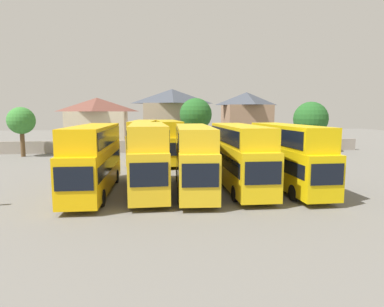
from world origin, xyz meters
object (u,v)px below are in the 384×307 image
Objects in this scene: bus_1 at (94,155)px; bus_2 at (148,154)px; bus_4 at (240,153)px; bus_5 at (288,153)px; tree_left_of_lot at (21,121)px; tree_behind_wall at (311,119)px; bus_8 at (196,145)px; house_terrace_left at (98,121)px; bus_7 at (168,139)px; bus_3 at (194,155)px; house_terrace_centre at (172,117)px; house_terrace_right at (246,118)px; tree_right_of_lot at (196,114)px; bus_6 at (144,139)px; bus_9 at (225,145)px.

bus_2 is (3.95, -0.31, 0.06)m from bus_1.
bus_4 is (10.94, 0.16, -0.01)m from bus_1.
bus_5 is at bearing 90.18° from bus_1.
tree_behind_wall is at bearing 1.41° from tree_left_of_lot.
tree_behind_wall reaches higher than bus_8.
bus_7 is at bearing -60.63° from house_terrace_left.
bus_2 is 37.15m from house_terrace_left.
house_terrace_left is at bearing 61.80° from tree_left_of_lot.
tree_left_of_lot is at bearing -114.68° from bus_7.
house_terrace_left reaches higher than bus_5.
tree_left_of_lot is (-24.38, 21.43, 1.96)m from bus_4.
bus_7 is (-5.09, 14.22, -0.01)m from bus_4.
bus_1 is at bearing -96.85° from bus_2.
bus_3 is at bearing 1.71° from bus_7.
house_terrace_left is 1.00× the size of house_terrace_centre.
house_terrace_left reaches higher than bus_7.
bus_1 is 1.01× the size of bus_5.
bus_4 is 1.18× the size of house_terrace_right.
house_terrace_centre is 1.38× the size of tree_behind_wall.
house_terrace_centre reaches higher than house_terrace_right.
bus_1 reaches higher than bus_7.
bus_5 is 1.40× the size of tree_right_of_lot.
house_terrace_right is at bearing 154.70° from bus_8.
bus_2 is 0.91× the size of bus_4.
tree_behind_wall is (12.41, 22.55, 2.13)m from bus_5.
house_terrace_left is at bearing 175.68° from house_terrace_centre.
bus_8 is 1.17× the size of house_terrace_right.
bus_1 is at bearing -26.35° from bus_7.
bus_1 reaches higher than bus_6.
bus_8 is at bearing -54.14° from house_terrace_left.
bus_9 is at bearing -74.30° from house_terrace_centre.
bus_3 is 1.10× the size of house_terrace_left.
tree_left_of_lot is at bearing -158.46° from house_terrace_right.
bus_7 is 1.14× the size of house_terrace_right.
house_terrace_right is (8.01, 20.41, 2.91)m from bus_9.
bus_4 is 39.18m from house_terrace_left.
tree_right_of_lot reaches higher than bus_5.
bus_7 is 0.97× the size of bus_8.
bus_1 is 35.27m from house_terrace_centre.
bus_1 reaches higher than bus_3.
bus_1 is 1.03× the size of bus_6.
house_terrace_centre reaches higher than bus_6.
house_terrace_centre reaches higher than bus_5.
bus_9 is at bearing -174.09° from bus_5.
house_terrace_left is (-8.96, 20.71, 1.52)m from bus_6.
tree_right_of_lot is (10.53, 27.09, 2.78)m from bus_1.
bus_3 is 27.47m from tree_right_of_lot.
bus_8 is 0.95× the size of bus_9.
bus_5 reaches higher than bus_4.
bus_2 is at bearing 85.56° from bus_1.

